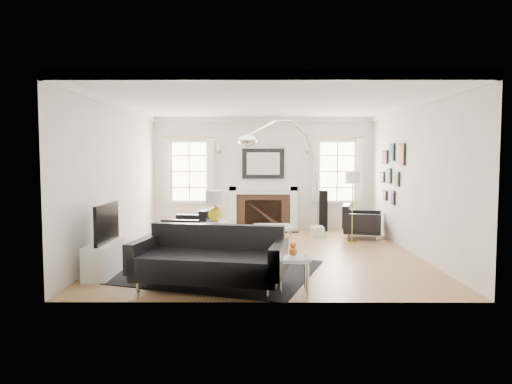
{
  "coord_description": "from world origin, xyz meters",
  "views": [
    {
      "loc": [
        -0.14,
        -8.46,
        1.74
      ],
      "look_at": [
        -0.17,
        0.3,
        1.12
      ],
      "focal_mm": 32.0,
      "sensor_mm": 36.0,
      "label": 1
    }
  ],
  "objects_px": {
    "sofa": "(211,260)",
    "arc_floor_lamp": "(285,174)",
    "armchair_left": "(193,230)",
    "gourd_lamp": "(215,204)",
    "armchair_right": "(360,223)",
    "coffee_table": "(273,227)",
    "fireplace": "(263,208)"
  },
  "relations": [
    {
      "from": "coffee_table",
      "to": "gourd_lamp",
      "type": "bearing_deg",
      "value": -135.01
    },
    {
      "from": "fireplace",
      "to": "armchair_left",
      "type": "relative_size",
      "value": 1.57
    },
    {
      "from": "armchair_right",
      "to": "coffee_table",
      "type": "xyz_separation_m",
      "value": [
        -1.96,
        -0.55,
        -0.02
      ]
    },
    {
      "from": "sofa",
      "to": "armchair_right",
      "type": "distance_m",
      "value": 4.89
    },
    {
      "from": "fireplace",
      "to": "gourd_lamp",
      "type": "height_order",
      "value": "gourd_lamp"
    },
    {
      "from": "armchair_right",
      "to": "gourd_lamp",
      "type": "height_order",
      "value": "gourd_lamp"
    },
    {
      "from": "fireplace",
      "to": "armchair_left",
      "type": "xyz_separation_m",
      "value": [
        -1.41,
        -2.35,
        -0.18
      ]
    },
    {
      "from": "armchair_left",
      "to": "armchair_right",
      "type": "bearing_deg",
      "value": 18.67
    },
    {
      "from": "sofa",
      "to": "armchair_left",
      "type": "relative_size",
      "value": 2.03
    },
    {
      "from": "coffee_table",
      "to": "gourd_lamp",
      "type": "xyz_separation_m",
      "value": [
        -1.1,
        -1.1,
        0.61
      ]
    },
    {
      "from": "sofa",
      "to": "armchair_right",
      "type": "bearing_deg",
      "value": 53.26
    },
    {
      "from": "sofa",
      "to": "armchair_left",
      "type": "distance_m",
      "value": 2.79
    },
    {
      "from": "fireplace",
      "to": "sofa",
      "type": "distance_m",
      "value": 5.14
    },
    {
      "from": "sofa",
      "to": "armchair_right",
      "type": "height_order",
      "value": "sofa"
    },
    {
      "from": "sofa",
      "to": "arc_floor_lamp",
      "type": "relative_size",
      "value": 0.82
    },
    {
      "from": "armchair_left",
      "to": "gourd_lamp",
      "type": "bearing_deg",
      "value": -43.25
    },
    {
      "from": "armchair_left",
      "to": "coffee_table",
      "type": "xyz_separation_m",
      "value": [
        1.59,
        0.65,
        -0.04
      ]
    },
    {
      "from": "coffee_table",
      "to": "gourd_lamp",
      "type": "relative_size",
      "value": 1.37
    },
    {
      "from": "sofa",
      "to": "armchair_right",
      "type": "relative_size",
      "value": 2.03
    },
    {
      "from": "armchair_right",
      "to": "sofa",
      "type": "bearing_deg",
      "value": -126.74
    },
    {
      "from": "armchair_right",
      "to": "gourd_lamp",
      "type": "bearing_deg",
      "value": -151.62
    },
    {
      "from": "armchair_right",
      "to": "arc_floor_lamp",
      "type": "relative_size",
      "value": 0.4
    },
    {
      "from": "fireplace",
      "to": "sofa",
      "type": "bearing_deg",
      "value": -98.83
    },
    {
      "from": "armchair_right",
      "to": "coffee_table",
      "type": "bearing_deg",
      "value": -164.25
    },
    {
      "from": "sofa",
      "to": "armchair_right",
      "type": "xyz_separation_m",
      "value": [
        2.93,
        3.92,
        -0.02
      ]
    },
    {
      "from": "armchair_left",
      "to": "coffee_table",
      "type": "relative_size",
      "value": 1.36
    },
    {
      "from": "armchair_left",
      "to": "gourd_lamp",
      "type": "height_order",
      "value": "gourd_lamp"
    },
    {
      "from": "arc_floor_lamp",
      "to": "armchair_left",
      "type": "bearing_deg",
      "value": -158.34
    },
    {
      "from": "coffee_table",
      "to": "gourd_lamp",
      "type": "height_order",
      "value": "gourd_lamp"
    },
    {
      "from": "fireplace",
      "to": "arc_floor_lamp",
      "type": "distance_m",
      "value": 1.9
    },
    {
      "from": "armchair_left",
      "to": "gourd_lamp",
      "type": "xyz_separation_m",
      "value": [
        0.49,
        -0.46,
        0.57
      ]
    },
    {
      "from": "sofa",
      "to": "coffee_table",
      "type": "bearing_deg",
      "value": 74.03
    }
  ]
}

